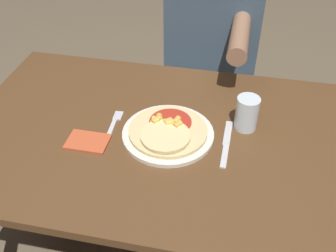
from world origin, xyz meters
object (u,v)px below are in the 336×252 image
object	(u,v)px
plate	(168,134)
person_diner	(212,48)
dining_table	(156,156)
pizza	(167,131)
knife	(226,144)
fork	(113,125)
drinking_glass	(247,113)

from	to	relation	value
plate	person_diner	world-z (taller)	person_diner
dining_table	pizza	size ratio (longest dim) A/B	5.08
plate	knife	size ratio (longest dim) A/B	1.33
fork	dining_table	bearing A→B (deg)	-2.68
plate	drinking_glass	xyz separation A→B (m)	(0.24, 0.09, 0.05)
dining_table	pizza	world-z (taller)	pizza
dining_table	plate	xyz separation A→B (m)	(0.04, -0.01, 0.11)
plate	knife	xyz separation A→B (m)	(0.19, -0.01, -0.00)
fork	person_diner	bearing A→B (deg)	68.37
dining_table	fork	size ratio (longest dim) A/B	7.24
drinking_glass	person_diner	bearing A→B (deg)	107.08
pizza	fork	world-z (taller)	pizza
knife	fork	bearing A→B (deg)	177.30
person_diner	plate	bearing A→B (deg)	-95.87
knife	person_diner	size ratio (longest dim) A/B	0.18
fork	knife	world-z (taller)	same
dining_table	fork	xyz separation A→B (m)	(-0.14, 0.01, 0.11)
pizza	drinking_glass	size ratio (longest dim) A/B	2.20
person_diner	fork	bearing A→B (deg)	-111.63
plate	fork	xyz separation A→B (m)	(-0.19, 0.01, -0.00)
pizza	person_diner	world-z (taller)	person_diner
dining_table	drinking_glass	bearing A→B (deg)	17.53
dining_table	person_diner	bearing A→B (deg)	80.26
dining_table	pizza	distance (m)	0.14
pizza	dining_table	bearing A→B (deg)	166.85
pizza	drinking_glass	distance (m)	0.26
knife	drinking_glass	xyz separation A→B (m)	(0.05, 0.10, 0.05)
pizza	person_diner	bearing A→B (deg)	84.11
dining_table	knife	size ratio (longest dim) A/B	5.78
dining_table	knife	world-z (taller)	knife
plate	fork	world-z (taller)	plate
dining_table	pizza	xyz separation A→B (m)	(0.04, -0.01, 0.13)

